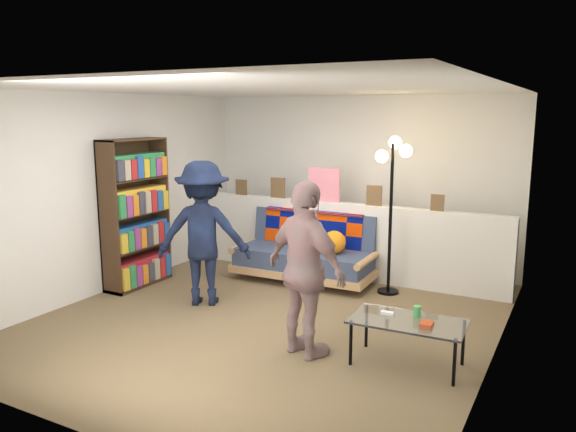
% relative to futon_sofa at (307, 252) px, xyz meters
% --- Properties ---
extents(ground, '(5.00, 5.00, 0.00)m').
position_rel_futon_sofa_xyz_m(ground, '(0.28, -1.46, -0.37)').
color(ground, brown).
rests_on(ground, ground).
extents(room_shell, '(4.60, 5.05, 2.45)m').
position_rel_futon_sofa_xyz_m(room_shell, '(0.28, -0.99, 1.30)').
color(room_shell, silver).
rests_on(room_shell, ground).
extents(half_wall_ledge, '(4.45, 0.15, 1.00)m').
position_rel_futon_sofa_xyz_m(half_wall_ledge, '(0.28, 0.34, 0.13)').
color(half_wall_ledge, silver).
rests_on(half_wall_ledge, ground).
extents(ledge_decor, '(2.97, 0.02, 0.45)m').
position_rel_futon_sofa_xyz_m(ledge_decor, '(0.05, 0.32, 0.81)').
color(ledge_decor, brown).
rests_on(ledge_decor, half_wall_ledge).
extents(futon_sofa, '(1.85, 0.93, 0.79)m').
position_rel_futon_sofa_xyz_m(futon_sofa, '(0.00, 0.00, 0.00)').
color(futon_sofa, tan).
rests_on(futon_sofa, ground).
extents(bookshelf, '(0.31, 0.93, 1.85)m').
position_rel_futon_sofa_xyz_m(bookshelf, '(-1.80, -1.22, 0.50)').
color(bookshelf, '#331E11').
rests_on(bookshelf, ground).
extents(coffee_table, '(0.99, 0.57, 0.51)m').
position_rel_futon_sofa_xyz_m(coffee_table, '(1.89, -1.87, 0.02)').
color(coffee_table, black).
rests_on(coffee_table, ground).
extents(floor_lamp, '(0.44, 0.36, 1.89)m').
position_rel_futon_sofa_xyz_m(floor_lamp, '(1.12, 0.00, 0.98)').
color(floor_lamp, black).
rests_on(floor_lamp, ground).
extents(person_left, '(1.22, 1.02, 1.64)m').
position_rel_futon_sofa_xyz_m(person_left, '(-0.64, -1.38, 0.45)').
color(person_left, black).
rests_on(person_left, ground).
extents(person_right, '(1.01, 0.71, 1.59)m').
position_rel_futon_sofa_xyz_m(person_right, '(1.02, -2.10, 0.43)').
color(person_right, tan).
rests_on(person_right, ground).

